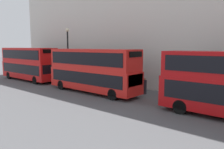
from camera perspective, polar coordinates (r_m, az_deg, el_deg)
name	(u,v)px	position (r m, az deg, el deg)	size (l,w,h in m)	color
bus_second_in_queue	(92,69)	(21.87, -5.15, 1.49)	(2.59, 10.45, 4.36)	red
bus_third_in_queue	(28,63)	(31.87, -21.01, 2.93)	(2.59, 10.26, 4.43)	red
street_lamp	(68,50)	(27.75, -11.46, 6.31)	(0.44, 0.44, 6.83)	black
pedestrian	(145,87)	(21.53, 8.55, -3.14)	(0.36, 0.36, 1.59)	#26262D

